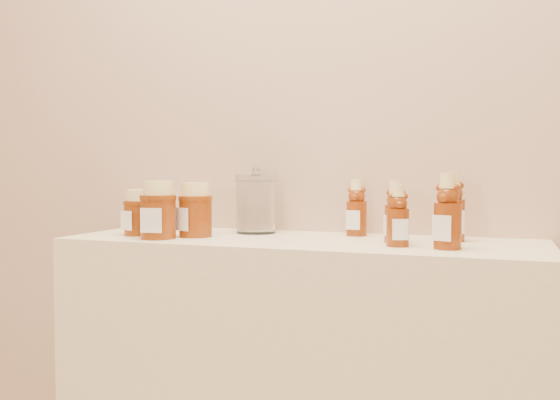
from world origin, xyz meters
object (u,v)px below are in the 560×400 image
at_px(bear_bottle_front_left, 398,211).
at_px(bear_bottle_back_left, 357,204).
at_px(honey_jar_left, 138,212).
at_px(glass_canister, 256,201).

bearing_deg(bear_bottle_front_left, bear_bottle_back_left, 104.41).
xyz_separation_m(bear_bottle_front_left, honey_jar_left, (-0.70, 0.00, -0.02)).
distance_m(bear_bottle_front_left, glass_canister, 0.45).
bearing_deg(glass_canister, honey_jar_left, -149.94).
relative_size(bear_bottle_front_left, honey_jar_left, 1.31).
distance_m(bear_bottle_back_left, honey_jar_left, 0.59).
relative_size(bear_bottle_front_left, glass_canister, 0.90).
bearing_deg(bear_bottle_back_left, bear_bottle_front_left, -47.24).
height_order(bear_bottle_back_left, bear_bottle_front_left, bear_bottle_back_left).
height_order(honey_jar_left, glass_canister, glass_canister).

